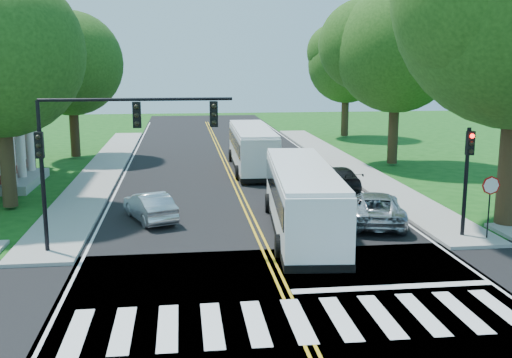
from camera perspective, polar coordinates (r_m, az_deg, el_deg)
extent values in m
plane|color=#114611|center=(17.62, 3.71, -12.65)|extent=(140.00, 140.00, 0.00)
cube|color=black|center=(34.71, -1.87, -0.73)|extent=(14.00, 96.00, 0.01)
cube|color=black|center=(17.62, 3.71, -12.64)|extent=(60.00, 12.00, 0.01)
cube|color=gold|center=(38.61, -2.43, 0.48)|extent=(0.36, 70.00, 0.01)
cube|color=silver|center=(38.66, -12.52, 0.24)|extent=(0.12, 70.00, 0.01)
cube|color=silver|center=(39.75, 7.39, 0.70)|extent=(0.12, 70.00, 0.01)
cube|color=silver|center=(17.17, 4.04, -13.27)|extent=(12.60, 3.00, 0.01)
cube|color=silver|center=(19.94, 12.91, -9.98)|extent=(6.60, 0.40, 0.01)
cube|color=gray|center=(41.75, -14.20, 1.04)|extent=(2.60, 40.00, 0.15)
cube|color=gray|center=(42.98, 8.33, 1.54)|extent=(2.60, 40.00, 0.15)
cylinder|color=#302213|center=(27.98, 23.23, 2.07)|extent=(1.10, 1.10, 6.00)
cylinder|color=#302213|center=(31.32, -22.63, 1.87)|extent=(0.70, 0.70, 4.80)
cylinder|color=#302213|center=(46.75, -16.91, 4.75)|extent=(0.70, 0.70, 4.40)
sphere|color=#31631D|center=(46.51, -17.23, 10.48)|extent=(7.60, 7.60, 7.60)
cylinder|color=#302213|center=(42.66, 12.95, 4.80)|extent=(0.70, 0.70, 5.00)
sphere|color=#31631D|center=(42.44, 13.26, 11.83)|extent=(8.40, 8.40, 8.40)
cylinder|color=#302213|center=(58.17, 8.47, 6.25)|extent=(0.70, 0.70, 4.40)
sphere|color=#31631D|center=(57.98, 8.60, 10.72)|extent=(7.20, 7.20, 7.20)
cube|color=silver|center=(37.12, -21.77, 6.12)|extent=(1.40, 6.00, 0.45)
cube|color=gray|center=(37.64, -21.32, -0.18)|extent=(1.80, 6.00, 0.50)
cylinder|color=silver|center=(35.25, -22.38, 2.08)|extent=(0.50, 0.50, 4.20)
cylinder|color=silver|center=(37.35, -21.52, 2.61)|extent=(0.50, 0.50, 4.20)
cylinder|color=silver|center=(39.47, -20.75, 3.07)|extent=(0.50, 0.50, 4.20)
cylinder|color=black|center=(23.37, -19.59, -1.03)|extent=(0.16, 0.16, 4.60)
cube|color=black|center=(22.95, -19.94, 3.05)|extent=(0.30, 0.22, 0.95)
sphere|color=black|center=(22.78, -20.07, 3.75)|extent=(0.18, 0.18, 0.18)
cylinder|color=black|center=(22.43, -11.31, 7.44)|extent=(7.00, 0.12, 0.12)
cube|color=black|center=(22.32, -11.28, 6.01)|extent=(0.30, 0.22, 0.95)
cube|color=black|center=(22.30, -4.05, 6.19)|extent=(0.30, 0.22, 0.95)
cylinder|color=black|center=(25.48, 19.34, -0.28)|extent=(0.16, 0.16, 4.40)
cube|color=black|center=(25.10, 19.72, 3.24)|extent=(0.30, 0.22, 0.95)
sphere|color=#FF0A05|center=(24.94, 19.91, 3.87)|extent=(0.18, 0.18, 0.18)
cylinder|color=black|center=(25.64, 21.28, -2.86)|extent=(0.06, 0.06, 2.20)
cylinder|color=#A50A07|center=(25.40, 21.47, -0.58)|extent=(0.76, 0.04, 0.76)
cube|color=silver|center=(25.13, 4.40, -1.95)|extent=(3.30, 11.05, 2.54)
cube|color=black|center=(25.03, 4.41, -0.92)|extent=(3.31, 10.30, 0.88)
cube|color=black|center=(30.42, 3.25, 0.96)|extent=(2.26, 0.30, 1.48)
cube|color=orange|center=(30.29, 3.27, 2.51)|extent=(1.57, 0.24, 0.30)
cube|color=black|center=(25.41, 4.36, -4.42)|extent=(3.36, 11.15, 0.28)
cube|color=silver|center=(24.87, 4.44, 1.01)|extent=(3.23, 10.72, 0.20)
cylinder|color=black|center=(28.98, 5.93, -2.23)|extent=(0.37, 0.91, 0.89)
cylinder|color=black|center=(28.75, 1.19, -2.28)|extent=(0.37, 0.91, 0.89)
cylinder|color=black|center=(22.39, 8.39, -6.28)|extent=(0.37, 0.91, 0.89)
cylinder|color=black|center=(22.09, 2.22, -6.41)|extent=(0.37, 0.91, 0.89)
cube|color=silver|center=(39.94, -0.38, 2.92)|extent=(2.59, 10.93, 2.54)
cube|color=black|center=(39.88, -0.38, 3.58)|extent=(2.65, 10.17, 0.88)
cube|color=black|center=(45.33, -1.05, 4.30)|extent=(2.26, 0.15, 1.48)
cube|color=orange|center=(45.24, -1.05, 5.34)|extent=(1.57, 0.13, 0.30)
cube|color=black|center=(40.12, -0.38, 1.33)|extent=(2.65, 11.03, 0.28)
cube|color=silver|center=(39.78, -0.38, 4.80)|extent=(2.54, 10.61, 0.20)
cylinder|color=black|center=(43.75, 0.73, 2.32)|extent=(0.31, 0.89, 0.89)
cylinder|color=black|center=(43.54, -2.40, 2.27)|extent=(0.31, 0.89, 0.89)
cylinder|color=black|center=(36.98, 1.97, 0.71)|extent=(0.31, 0.89, 0.89)
cylinder|color=black|center=(36.74, -1.74, 0.64)|extent=(0.31, 0.89, 0.89)
imported|color=silver|center=(27.57, -10.09, -2.58)|extent=(2.71, 4.22, 1.31)
imported|color=#B1B3B8|center=(27.17, 11.20, -2.70)|extent=(3.44, 5.52, 1.42)
imported|color=black|center=(34.21, 7.78, 0.11)|extent=(1.97, 4.49, 1.28)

